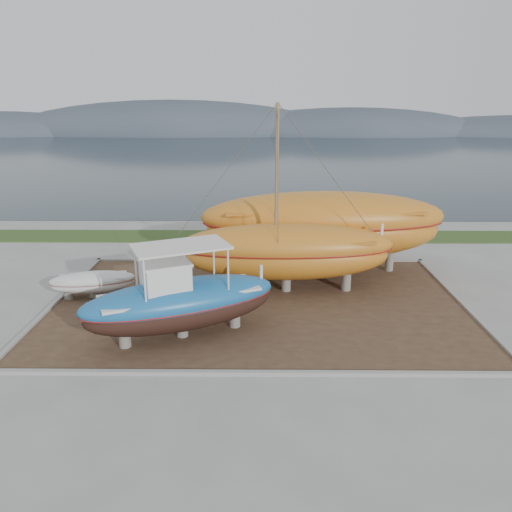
# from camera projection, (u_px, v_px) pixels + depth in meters

# --- Properties ---
(ground) EXTENTS (140.00, 140.00, 0.00)m
(ground) POSITION_uv_depth(u_px,v_px,m) (258.00, 346.00, 18.57)
(ground) COLOR gray
(ground) RESTS_ON ground
(dirt_patch) EXTENTS (18.00, 12.00, 0.06)m
(dirt_patch) POSITION_uv_depth(u_px,v_px,m) (258.00, 303.00, 22.37)
(dirt_patch) COLOR #422D1E
(dirt_patch) RESTS_ON ground
(curb_frame) EXTENTS (18.60, 12.60, 0.15)m
(curb_frame) POSITION_uv_depth(u_px,v_px,m) (258.00, 302.00, 22.36)
(curb_frame) COLOR gray
(curb_frame) RESTS_ON ground
(grass_strip) EXTENTS (44.00, 3.00, 0.08)m
(grass_strip) POSITION_uv_depth(u_px,v_px,m) (259.00, 236.00, 33.35)
(grass_strip) COLOR #284219
(grass_strip) RESTS_ON ground
(sea) EXTENTS (260.00, 100.00, 0.04)m
(sea) POSITION_uv_depth(u_px,v_px,m) (260.00, 154.00, 85.38)
(sea) COLOR black
(sea) RESTS_ON ground
(mountain_ridge) EXTENTS (200.00, 36.00, 20.00)m
(mountain_ridge) POSITION_uv_depth(u_px,v_px,m) (261.00, 134.00, 137.88)
(mountain_ridge) COLOR #333D49
(mountain_ridge) RESTS_ON ground
(blue_caique) EXTENTS (7.80, 5.21, 3.61)m
(blue_caique) POSITION_uv_depth(u_px,v_px,m) (180.00, 292.00, 18.67)
(blue_caique) COLOR #195F9D
(blue_caique) RESTS_ON dirt_patch
(white_dinghy) EXTENTS (4.02, 2.20, 1.14)m
(white_dinghy) POSITION_uv_depth(u_px,v_px,m) (93.00, 285.00, 22.91)
(white_dinghy) COLOR silver
(white_dinghy) RESTS_ON dirt_patch
(orange_sailboat) EXTENTS (10.05, 3.27, 8.59)m
(orange_sailboat) POSITION_uv_depth(u_px,v_px,m) (288.00, 202.00, 22.51)
(orange_sailboat) COLOR #B4691B
(orange_sailboat) RESTS_ON dirt_patch
(orange_bare_hull) EXTENTS (12.74, 4.27, 4.13)m
(orange_bare_hull) POSITION_uv_depth(u_px,v_px,m) (322.00, 233.00, 25.91)
(orange_bare_hull) COLOR #B4691B
(orange_bare_hull) RESTS_ON dirt_patch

